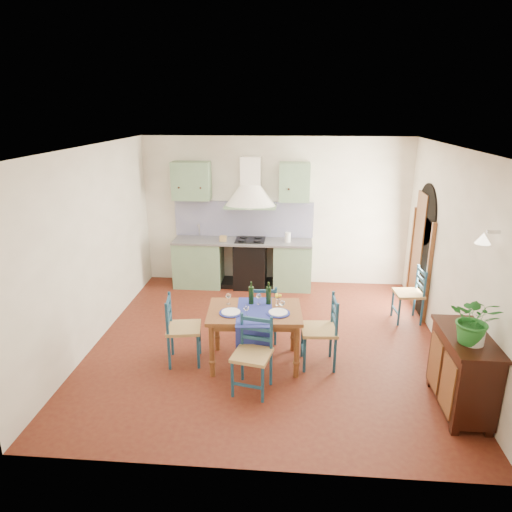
# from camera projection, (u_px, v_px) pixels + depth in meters

# --- Properties ---
(floor) EXTENTS (5.00, 5.00, 0.00)m
(floor) POSITION_uv_depth(u_px,v_px,m) (267.00, 342.00, 6.72)
(floor) COLOR #47150F
(floor) RESTS_ON ground
(back_wall) EXTENTS (5.00, 0.96, 2.80)m
(back_wall) POSITION_uv_depth(u_px,v_px,m) (250.00, 232.00, 8.60)
(back_wall) COLOR white
(back_wall) RESTS_ON ground
(right_wall) EXTENTS (0.26, 5.00, 2.80)m
(right_wall) POSITION_uv_depth(u_px,v_px,m) (447.00, 254.00, 6.38)
(right_wall) COLOR white
(right_wall) RESTS_ON ground
(left_wall) EXTENTS (0.04, 5.00, 2.80)m
(left_wall) POSITION_uv_depth(u_px,v_px,m) (92.00, 247.00, 6.48)
(left_wall) COLOR white
(left_wall) RESTS_ON ground
(ceiling) EXTENTS (5.00, 5.00, 0.01)m
(ceiling) POSITION_uv_depth(u_px,v_px,m) (269.00, 147.00, 5.85)
(ceiling) COLOR white
(ceiling) RESTS_ON back_wall
(dining_table) EXTENTS (1.27, 0.96, 1.09)m
(dining_table) POSITION_uv_depth(u_px,v_px,m) (255.00, 317.00, 5.97)
(dining_table) COLOR brown
(dining_table) RESTS_ON ground
(chair_near) EXTENTS (0.52, 0.52, 0.93)m
(chair_near) POSITION_uv_depth(u_px,v_px,m) (253.00, 354.00, 5.45)
(chair_near) COLOR navy
(chair_near) RESTS_ON ground
(chair_far) EXTENTS (0.44, 0.44, 0.90)m
(chair_far) POSITION_uv_depth(u_px,v_px,m) (263.00, 311.00, 6.64)
(chair_far) COLOR navy
(chair_far) RESTS_ON ground
(chair_left) EXTENTS (0.50, 0.50, 0.95)m
(chair_left) POSITION_uv_depth(u_px,v_px,m) (181.00, 329.00, 6.06)
(chair_left) COLOR navy
(chair_left) RESTS_ON ground
(chair_right) EXTENTS (0.48, 0.48, 0.98)m
(chair_right) POSITION_uv_depth(u_px,v_px,m) (321.00, 330.00, 5.99)
(chair_right) COLOR navy
(chair_right) RESTS_ON ground
(chair_spare) EXTENTS (0.45, 0.45, 0.90)m
(chair_spare) POSITION_uv_depth(u_px,v_px,m) (410.00, 294.00, 7.26)
(chair_spare) COLOR navy
(chair_spare) RESTS_ON ground
(sideboard) EXTENTS (0.50, 1.05, 0.94)m
(sideboard) POSITION_uv_depth(u_px,v_px,m) (462.00, 370.00, 5.08)
(sideboard) COLOR black
(sideboard) RESTS_ON ground
(potted_plant) EXTENTS (0.62, 0.58, 0.54)m
(potted_plant) POSITION_uv_depth(u_px,v_px,m) (475.00, 320.00, 4.71)
(potted_plant) COLOR #227028
(potted_plant) RESTS_ON sideboard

